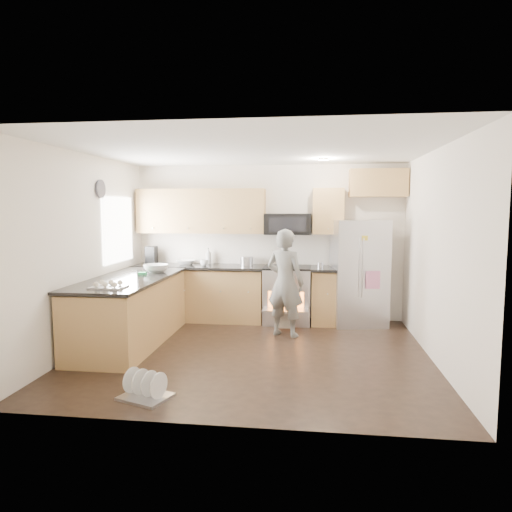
# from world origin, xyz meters

# --- Properties ---
(ground) EXTENTS (4.50, 4.50, 0.00)m
(ground) POSITION_xyz_m (0.00, 0.00, 0.00)
(ground) COLOR black
(ground) RESTS_ON ground
(room_shell) EXTENTS (4.54, 4.04, 2.62)m
(room_shell) POSITION_xyz_m (-0.04, 0.02, 1.67)
(room_shell) COLOR white
(room_shell) RESTS_ON ground
(back_cabinet_run) EXTENTS (4.45, 0.64, 2.50)m
(back_cabinet_run) POSITION_xyz_m (-0.58, 1.75, 0.96)
(back_cabinet_run) COLOR #AB7F44
(back_cabinet_run) RESTS_ON ground
(peninsula) EXTENTS (0.96, 2.36, 1.04)m
(peninsula) POSITION_xyz_m (-1.75, 0.25, 0.46)
(peninsula) COLOR #AB7F44
(peninsula) RESTS_ON ground
(stove_range) EXTENTS (0.76, 0.97, 1.79)m
(stove_range) POSITION_xyz_m (0.35, 1.69, 0.68)
(stove_range) COLOR #B7B7BC
(stove_range) RESTS_ON ground
(refrigerator) EXTENTS (0.93, 0.78, 1.69)m
(refrigerator) POSITION_xyz_m (1.50, 1.70, 0.85)
(refrigerator) COLOR #B7B7BC
(refrigerator) RESTS_ON ground
(person) EXTENTS (0.68, 0.57, 1.58)m
(person) POSITION_xyz_m (0.37, 0.89, 0.79)
(person) COLOR slate
(person) RESTS_ON ground
(dish_rack) EXTENTS (0.56, 0.51, 0.29)m
(dish_rack) POSITION_xyz_m (-0.87, -1.52, 0.08)
(dish_rack) COLOR #B7B7BC
(dish_rack) RESTS_ON ground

